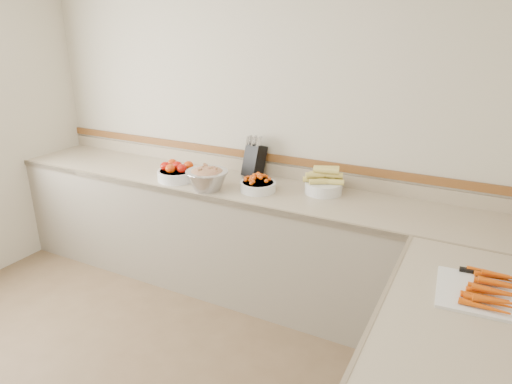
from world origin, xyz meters
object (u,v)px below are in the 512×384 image
at_px(cherry_tomato_bowl, 258,185).
at_px(cutting_board, 493,292).
at_px(corn_bowl, 324,184).
at_px(knife_block, 254,160).
at_px(tomato_bowl, 177,172).
at_px(rhubarb_bowl, 207,178).

relative_size(cherry_tomato_bowl, cutting_board, 0.53).
bearing_deg(cutting_board, cherry_tomato_bowl, 154.77).
distance_m(corn_bowl, cutting_board, 1.46).
relative_size(corn_bowl, cutting_board, 0.60).
bearing_deg(knife_block, tomato_bowl, -144.79).
relative_size(tomato_bowl, rhubarb_bowl, 0.96).
distance_m(knife_block, tomato_bowl, 0.62).
distance_m(knife_block, cutting_board, 2.03).
distance_m(knife_block, corn_bowl, 0.63).
relative_size(corn_bowl, rhubarb_bowl, 0.96).
height_order(tomato_bowl, cherry_tomato_bowl, tomato_bowl).
height_order(knife_block, rhubarb_bowl, knife_block).
bearing_deg(corn_bowl, rhubarb_bowl, -157.19).
bearing_deg(knife_block, rhubarb_bowl, -110.97).
bearing_deg(knife_block, cherry_tomato_bowl, -57.71).
bearing_deg(cutting_board, corn_bowl, 140.83).
height_order(corn_bowl, cutting_board, corn_bowl).
height_order(knife_block, cutting_board, knife_block).
relative_size(tomato_bowl, corn_bowl, 1.00).
bearing_deg(tomato_bowl, knife_block, 35.21).
height_order(cherry_tomato_bowl, cutting_board, cherry_tomato_bowl).
distance_m(corn_bowl, rhubarb_bowl, 0.85).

